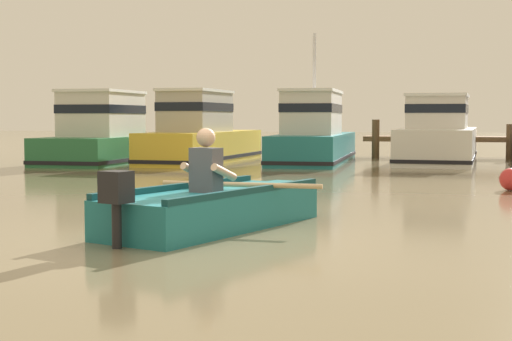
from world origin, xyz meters
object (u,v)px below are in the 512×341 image
Objects in this scene: moored_boat_teal at (314,136)px; moored_boat_green at (108,136)px; mooring_buoy at (511,179)px; moored_boat_yellow at (201,136)px; moored_boat_white at (439,137)px; rowboat_with_person at (217,207)px.

moored_boat_green is at bearing -166.72° from moored_boat_teal.
moored_boat_teal reaches higher than moored_boat_green.
moored_boat_teal is 16.27× the size of mooring_buoy.
moored_boat_teal reaches higher than moored_boat_yellow.
moored_boat_green is 0.96× the size of moored_boat_yellow.
moored_boat_green is at bearing -167.03° from moored_boat_white.
mooring_buoy is at bearing -31.02° from moored_boat_green.
moored_boat_teal is at bearing -167.54° from moored_boat_white.
rowboat_with_person is 13.67m from moored_boat_green.
mooring_buoy is (1.14, -8.54, -0.54)m from moored_boat_white.
moored_boat_yellow is 0.96× the size of moored_boat_white.
rowboat_with_person is at bearing -86.56° from moored_boat_teal.
mooring_buoy is (3.91, 5.56, -0.05)m from rowboat_with_person.
moored_boat_white is (6.81, 1.49, -0.03)m from moored_boat_yellow.
moored_boat_white is at bearing 97.64° from mooring_buoy.
moored_boat_green is 0.93× the size of moored_boat_white.
moored_boat_teal is 1.01× the size of moored_boat_white.
rowboat_with_person is 0.56× the size of moored_boat_white.
mooring_buoy is (7.95, -7.05, -0.57)m from moored_boat_yellow.
moored_boat_green is 14.86× the size of mooring_buoy.
rowboat_with_person is 13.25m from moored_boat_yellow.
moored_boat_white is 16.04× the size of mooring_buoy.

